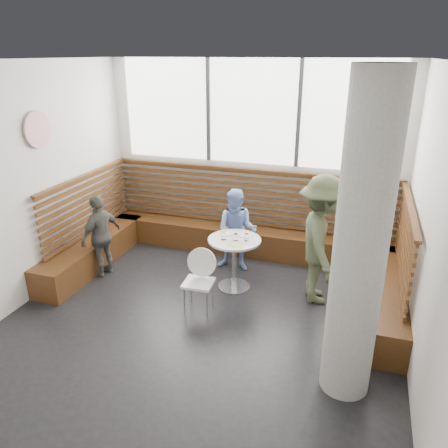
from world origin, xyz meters
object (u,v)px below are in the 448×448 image
(cafe_chair, at_px, (200,276))
(child_left, at_px, (101,235))
(cafe_table, at_px, (234,253))
(concrete_column, at_px, (361,247))
(child_back, at_px, (237,231))
(adult_man, at_px, (321,240))

(cafe_chair, xyz_separation_m, child_left, (-1.81, 0.47, 0.16))
(cafe_table, height_order, child_left, child_left)
(concrete_column, height_order, cafe_table, concrete_column)
(concrete_column, relative_size, child_left, 2.47)
(child_back, bearing_deg, concrete_column, -52.97)
(cafe_table, height_order, cafe_chair, cafe_chair)
(cafe_table, distance_m, child_left, 2.09)
(cafe_chair, height_order, child_back, child_back)
(cafe_table, relative_size, cafe_chair, 0.93)
(concrete_column, relative_size, child_back, 2.41)
(concrete_column, xyz_separation_m, cafe_chair, (-1.97, 0.94, -1.11))
(child_back, distance_m, child_left, 2.10)
(concrete_column, xyz_separation_m, adult_man, (-0.48, 1.66, -0.70))
(cafe_table, distance_m, child_back, 0.62)
(concrete_column, distance_m, adult_man, 1.87)
(child_back, height_order, child_left, child_back)
(concrete_column, distance_m, cafe_chair, 2.45)
(child_left, bearing_deg, cafe_table, 108.46)
(concrete_column, height_order, adult_man, concrete_column)
(concrete_column, relative_size, adult_man, 1.77)
(adult_man, bearing_deg, cafe_table, 78.38)
(cafe_chair, relative_size, child_left, 0.65)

